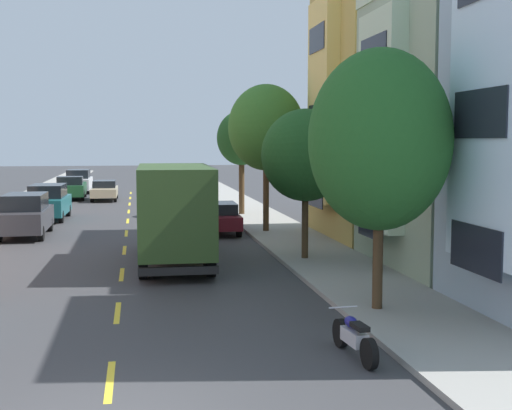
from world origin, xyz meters
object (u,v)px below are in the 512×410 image
parked_suv_white (79,181)px  street_tree_farthest (242,139)px  parked_suv_teal (48,202)px  moving_champagne_sedan (105,190)px  street_tree_second (305,155)px  parked_sedan_burgundy (218,217)px  street_tree_third (266,128)px  parked_motorcycle (354,337)px  street_tree_nearest (380,140)px  parked_suv_charcoal (25,215)px  delivery_box_truck (174,208)px  parked_pickup_forest (71,188)px

parked_suv_white → street_tree_farthest: bearing=-61.4°
parked_suv_teal → moving_champagne_sedan: parked_suv_teal is taller
street_tree_second → parked_sedan_burgundy: (-2.14, 8.17, -3.04)m
street_tree_third → parked_suv_teal: 13.62m
street_tree_farthest → parked_motorcycle: bearing=-93.7°
street_tree_farthest → parked_suv_teal: size_ratio=1.21×
street_tree_nearest → street_tree_third: bearing=90.0°
street_tree_third → parked_suv_white: (-10.61, 26.96, -3.91)m
street_tree_nearest → parked_suv_charcoal: 19.55m
street_tree_nearest → street_tree_third: street_tree_third is taller
street_tree_second → parked_sedan_burgundy: street_tree_second is taller
moving_champagne_sedan → parked_motorcycle: bearing=-80.1°
delivery_box_truck → parked_motorcycle: 11.70m
parked_suv_teal → parked_motorcycle: 27.31m
delivery_box_truck → street_tree_third: bearing=56.8°
street_tree_farthest → parked_motorcycle: size_ratio=2.85×
street_tree_farthest → parked_pickup_forest: street_tree_farthest is taller
street_tree_second → parked_suv_charcoal: street_tree_second is taller
moving_champagne_sedan → parked_motorcycle: (6.55, -37.71, -0.34)m
street_tree_nearest → parked_pickup_forest: size_ratio=1.20×
street_tree_third → delivery_box_truck: street_tree_third is taller
street_tree_second → parked_suv_white: street_tree_second is taller
parked_motorcycle → parked_pickup_forest: bearing=103.0°
street_tree_third → parked_suv_white: 29.24m
street_tree_third → parked_suv_teal: street_tree_third is taller
street_tree_second → street_tree_third: bearing=90.0°
street_tree_second → street_tree_third: (-0.00, 7.50, 1.10)m
street_tree_second → parked_suv_white: (-10.61, 34.46, -2.80)m
parked_suv_white → moving_champagne_sedan: parked_suv_white is taller
parked_sedan_burgundy → street_tree_third: bearing=-17.5°
parked_motorcycle → street_tree_farthest: bearing=86.3°
street_tree_nearest → parked_suv_teal: 25.14m
street_tree_second → parked_pickup_forest: 30.38m
street_tree_nearest → parked_sedan_burgundy: street_tree_nearest is taller
delivery_box_truck → parked_suv_white: (-6.01, 33.99, -0.97)m
moving_champagne_sedan → parked_motorcycle: size_ratio=2.19×
street_tree_nearest → delivery_box_truck: (-4.61, 7.97, -2.37)m
street_tree_farthest → parked_suv_charcoal: 13.14m
parked_motorcycle → parked_suv_charcoal: bearing=115.6°
parked_sedan_burgundy → parked_motorcycle: 18.93m
street_tree_third → delivery_box_truck: bearing=-123.2°
street_tree_third → parked_pickup_forest: street_tree_third is taller
parked_suv_teal → parked_motorcycle: parked_suv_teal is taller
street_tree_nearest → parked_motorcycle: 5.35m
moving_champagne_sedan → street_tree_third: bearing=-67.2°
parked_pickup_forest → delivery_box_truck: bearing=-77.7°
street_tree_second → parked_sedan_burgundy: 8.98m
parked_suv_white → parked_motorcycle: bearing=-78.8°
parked_sedan_burgundy → parked_suv_white: bearing=107.9°
parked_suv_white → parked_suv_charcoal: bearing=-90.5°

